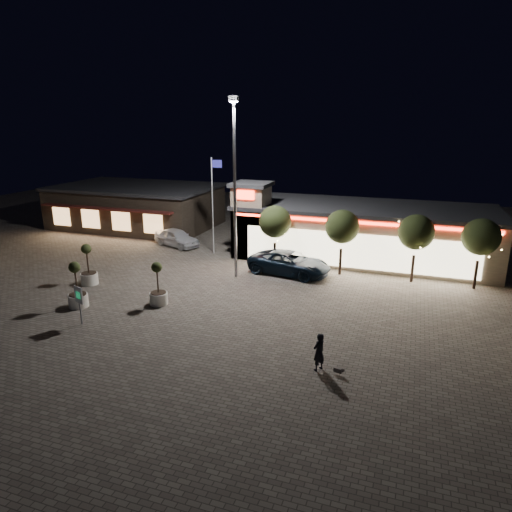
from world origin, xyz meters
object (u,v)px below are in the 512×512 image
(planter_left, at_px, (89,272))
(valet_sign, at_px, (79,298))
(pickup_truck, at_px, (289,263))
(white_sedan, at_px, (177,238))
(planter_mid, at_px, (78,293))
(pedestrian, at_px, (319,352))

(planter_left, bearing_deg, valet_sign, -55.11)
(pickup_truck, bearing_deg, white_sedan, 79.52)
(pickup_truck, distance_m, planter_mid, 14.54)
(white_sedan, bearing_deg, planter_mid, -154.17)
(pickup_truck, height_order, valet_sign, valet_sign)
(pickup_truck, height_order, pedestrian, pedestrian)
(pedestrian, distance_m, planter_left, 18.20)
(pedestrian, distance_m, planter_mid, 15.41)
(pedestrian, height_order, planter_mid, planter_mid)
(planter_mid, height_order, valet_sign, planter_mid)
(pickup_truck, relative_size, valet_sign, 2.73)
(pedestrian, bearing_deg, planter_left, -75.62)
(pedestrian, relative_size, valet_sign, 0.81)
(pickup_truck, distance_m, valet_sign, 14.88)
(white_sedan, relative_size, planter_left, 1.61)
(planter_left, relative_size, planter_mid, 1.00)
(pedestrian, bearing_deg, white_sedan, -102.24)
(pickup_truck, height_order, planter_left, planter_left)
(planter_left, bearing_deg, white_sedan, 85.36)
(pedestrian, relative_size, planter_mid, 0.63)
(white_sedan, height_order, valet_sign, valet_sign)
(valet_sign, bearing_deg, white_sedan, 100.32)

